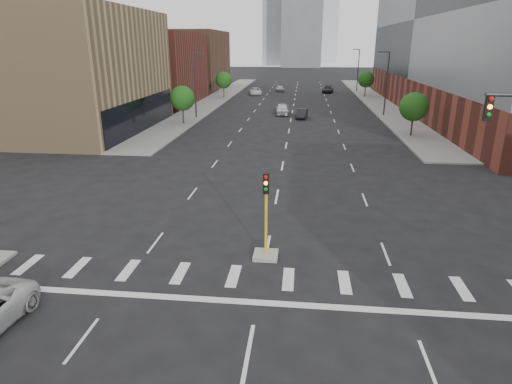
% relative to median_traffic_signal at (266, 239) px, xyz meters
% --- Properties ---
extents(sidewalk_left_far, '(5.00, 92.00, 0.15)m').
position_rel_median_traffic_signal_xyz_m(sidewalk_left_far, '(-15.00, 65.03, -0.90)').
color(sidewalk_left_far, gray).
rests_on(sidewalk_left_far, ground).
extents(sidewalk_right_far, '(5.00, 92.00, 0.15)m').
position_rel_median_traffic_signal_xyz_m(sidewalk_right_far, '(15.00, 65.03, -0.90)').
color(sidewalk_right_far, gray).
rests_on(sidewalk_right_far, ground).
extents(building_left_mid, '(20.00, 24.00, 14.00)m').
position_rel_median_traffic_signal_xyz_m(building_left_mid, '(-27.50, 31.03, 6.03)').
color(building_left_mid, tan).
rests_on(building_left_mid, ground).
extents(building_left_far_a, '(20.00, 22.00, 12.00)m').
position_rel_median_traffic_signal_xyz_m(building_left_far_a, '(-27.50, 57.03, 5.03)').
color(building_left_far_a, brown).
rests_on(building_left_far_a, ground).
extents(building_left_far_b, '(20.00, 24.00, 13.00)m').
position_rel_median_traffic_signal_xyz_m(building_left_far_b, '(-27.50, 83.03, 5.53)').
color(building_left_far_b, brown).
rests_on(building_left_far_b, ground).
extents(building_right_main, '(24.00, 70.00, 22.00)m').
position_rel_median_traffic_signal_xyz_m(building_right_main, '(29.50, 51.03, 10.03)').
color(building_right_main, brown).
rests_on(building_right_main, ground).
extents(tower_mid, '(18.00, 18.00, 44.00)m').
position_rel_median_traffic_signal_xyz_m(tower_mid, '(0.00, 191.03, 21.03)').
color(tower_mid, slate).
rests_on(tower_mid, ground).
extents(median_traffic_signal, '(1.20, 1.20, 4.40)m').
position_rel_median_traffic_signal_xyz_m(median_traffic_signal, '(0.00, 0.00, 0.00)').
color(median_traffic_signal, '#999993').
rests_on(median_traffic_signal, ground).
extents(streetlight_right_a, '(1.60, 0.22, 9.07)m').
position_rel_median_traffic_signal_xyz_m(streetlight_right_a, '(13.41, 46.03, 4.04)').
color(streetlight_right_a, '#2D2D30').
rests_on(streetlight_right_a, ground).
extents(streetlight_right_b, '(1.60, 0.22, 9.07)m').
position_rel_median_traffic_signal_xyz_m(streetlight_right_b, '(13.41, 81.03, 4.04)').
color(streetlight_right_b, '#2D2D30').
rests_on(streetlight_right_b, ground).
extents(streetlight_left, '(1.60, 0.22, 9.07)m').
position_rel_median_traffic_signal_xyz_m(streetlight_left, '(-13.41, 41.03, 4.04)').
color(streetlight_left, '#2D2D30').
rests_on(streetlight_left, ground).
extents(tree_left_near, '(3.20, 3.20, 4.85)m').
position_rel_median_traffic_signal_xyz_m(tree_left_near, '(-14.00, 36.03, 2.42)').
color(tree_left_near, '#382619').
rests_on(tree_left_near, ground).
extents(tree_left_far, '(3.20, 3.20, 4.85)m').
position_rel_median_traffic_signal_xyz_m(tree_left_far, '(-14.00, 66.03, 2.42)').
color(tree_left_far, '#382619').
rests_on(tree_left_far, ground).
extents(tree_right_near, '(3.20, 3.20, 4.85)m').
position_rel_median_traffic_signal_xyz_m(tree_right_near, '(14.00, 31.03, 2.42)').
color(tree_right_near, '#382619').
rests_on(tree_right_near, ground).
extents(tree_right_far, '(3.20, 3.20, 4.85)m').
position_rel_median_traffic_signal_xyz_m(tree_right_far, '(14.00, 71.03, 2.42)').
color(tree_right_far, '#382619').
rests_on(tree_right_far, ground).
extents(car_near_left, '(2.29, 4.91, 1.63)m').
position_rel_median_traffic_signal_xyz_m(car_near_left, '(-1.50, 45.93, -0.16)').
color(car_near_left, silver).
rests_on(car_near_left, ground).
extents(car_mid_right, '(1.82, 4.15, 1.33)m').
position_rel_median_traffic_signal_xyz_m(car_mid_right, '(1.50, 42.67, -0.31)').
color(car_mid_right, black).
rests_on(car_mid_right, ground).
extents(car_far_left, '(3.20, 5.53, 1.45)m').
position_rel_median_traffic_signal_xyz_m(car_far_left, '(-8.37, 72.11, -0.25)').
color(car_far_left, silver).
rests_on(car_far_left, ground).
extents(car_deep_right, '(2.87, 5.35, 1.48)m').
position_rel_median_traffic_signal_xyz_m(car_deep_right, '(6.89, 77.50, -0.24)').
color(car_deep_right, black).
rests_on(car_deep_right, ground).
extents(car_distant, '(2.26, 4.23, 1.37)m').
position_rel_median_traffic_signal_xyz_m(car_distant, '(-3.63, 79.21, -0.29)').
color(car_distant, '#B5B5BA').
rests_on(car_distant, ground).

